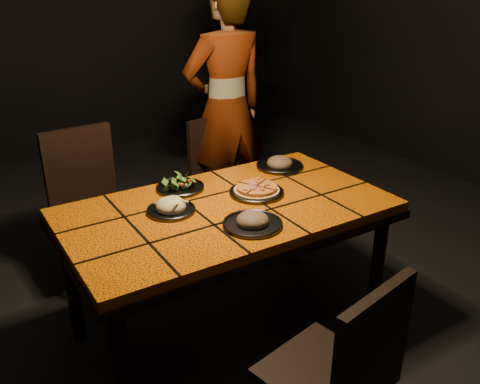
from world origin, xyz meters
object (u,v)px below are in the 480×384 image
plate_pasta (171,208)px  dining_table (228,220)px  chair_far_right (220,170)px  chair_far_left (89,196)px  chair_near (344,370)px  diner (226,109)px  plate_pizza (257,191)px

plate_pasta → dining_table: bearing=-17.4°
dining_table → chair_far_right: (0.54, 1.01, -0.17)m
chair_far_left → chair_far_right: (0.97, 0.08, -0.05)m
chair_near → chair_far_right: bearing=-119.1°
chair_far_left → plate_pasta: bearing=-82.8°
plate_pasta → chair_near: bearing=-80.9°
diner → plate_pasta: (-0.92, -1.03, -0.14)m
diner → plate_pizza: (-0.45, -1.07, -0.14)m
chair_far_left → chair_far_right: chair_far_left is taller
diner → dining_table: bearing=59.2°
dining_table → plate_pasta: 0.30m
dining_table → chair_far_left: (-0.44, 0.93, -0.12)m
chair_far_right → plate_pizza: (-0.34, -0.97, 0.27)m
chair_near → plate_pasta: bearing=-92.3°
chair_far_right → plate_pasta: bearing=-140.1°
diner → plate_pizza: bearing=66.8°
chair_far_right → plate_pasta: 1.26m
chair_far_left → plate_pasta: (0.17, -0.85, 0.22)m
plate_pizza → plate_pasta: bearing=174.7°
chair_near → diner: diner is taller
plate_pizza → diner: bearing=67.1°
chair_far_left → chair_far_right: bearing=0.7°
chair_far_left → chair_far_right: size_ratio=1.10×
chair_far_left → diner: (1.09, 0.18, 0.36)m
chair_near → diner: (0.75, 2.09, 0.39)m
dining_table → chair_near: bearing=-95.8°
chair_far_right → diner: diner is taller
chair_far_right → plate_pizza: size_ratio=2.67×
dining_table → diner: bearing=59.5°
chair_far_right → plate_pasta: size_ratio=3.66×
chair_far_right → diner: 0.44m
chair_near → plate_pizza: 1.09m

